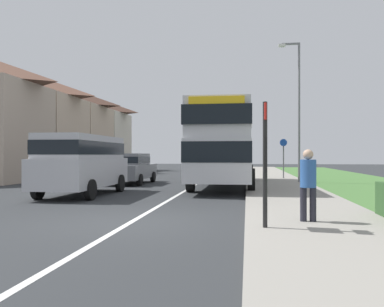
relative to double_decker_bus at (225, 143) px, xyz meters
name	(u,v)px	position (x,y,z in m)	size (l,w,h in m)	color
ground_plane	(131,222)	(-1.56, -10.60, -2.14)	(120.00, 120.00, 0.00)	#2D3033
lane_marking_centre	(184,191)	(-1.56, -2.60, -2.14)	(0.14, 60.00, 0.01)	silver
pavement_near_side	(290,196)	(2.64, -4.60, -2.08)	(3.20, 68.00, 0.12)	gray
double_decker_bus	(225,143)	(0.00, 0.00, 0.00)	(2.80, 10.63, 3.70)	#BCBCC1
parked_van_silver	(83,160)	(-5.16, -4.80, -0.79)	(2.11, 5.25, 2.28)	#B7B7BC
parked_car_grey	(131,167)	(-5.07, 1.38, -1.25)	(1.91, 4.60, 1.62)	slate
pedestrian_at_stop	(308,182)	(2.39, -10.67, -1.17)	(0.34, 0.34, 1.67)	#23232D
bus_stop_sign	(265,155)	(1.44, -11.53, -0.60)	(0.09, 0.52, 2.60)	black
cycle_route_sign	(283,157)	(3.29, 5.71, -0.71)	(0.44, 0.08, 2.52)	slate
street_lamp_mid	(297,103)	(3.72, 2.51, 2.17)	(1.14, 0.20, 7.52)	slate
house_terrace_far_side	(45,127)	(-14.76, 10.67, 1.63)	(7.45, 22.83, 7.54)	tan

